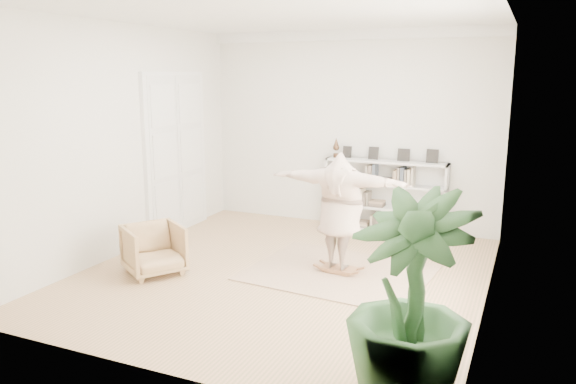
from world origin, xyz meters
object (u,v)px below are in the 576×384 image
Objects in this scene: bookshelf at (385,197)px; person at (340,209)px; rocker_board at (339,269)px; armchair at (154,249)px; houseplant at (410,301)px.

person is at bearing -90.52° from bookshelf.
armchair is at bearing -151.24° from rocker_board.
bookshelf is at bearing -85.52° from person.
bookshelf is at bearing 106.17° from houseplant.
rocker_board is 0.89m from person.
houseplant is at bearing -56.17° from rocker_board.
person is at bearing -84.99° from rocker_board.
person reaches higher than bookshelf.
bookshelf is 1.16× the size of houseplant.
houseplant is (1.56, -5.37, 0.31)m from bookshelf.
bookshelf is at bearing 94.48° from rocker_board.
bookshelf reaches higher than armchair.
rocker_board is at bearing -84.99° from person.
bookshelf is 2.52m from person.
person reaches higher than armchair.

